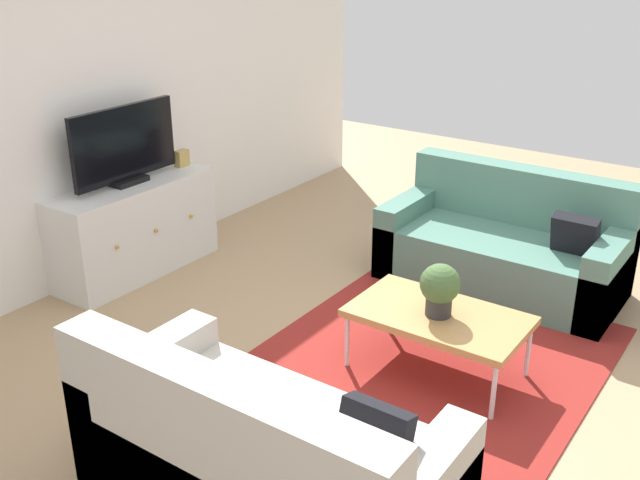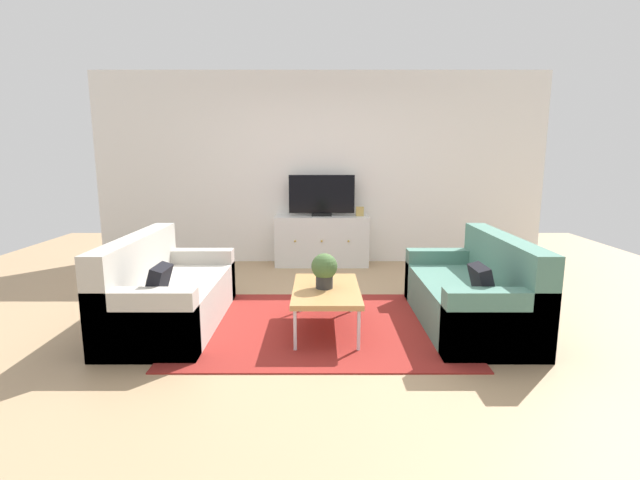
% 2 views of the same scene
% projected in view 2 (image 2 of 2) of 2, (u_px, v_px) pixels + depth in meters
% --- Properties ---
extents(ground_plane, '(10.00, 10.00, 0.00)m').
position_uv_depth(ground_plane, '(320.00, 321.00, 4.40)').
color(ground_plane, tan).
extents(wall_back, '(6.40, 0.12, 2.70)m').
position_uv_depth(wall_back, '(320.00, 169.00, 6.67)').
color(wall_back, white).
rests_on(wall_back, ground_plane).
extents(area_rug, '(2.50, 1.90, 0.01)m').
position_uv_depth(area_rug, '(320.00, 326.00, 4.25)').
color(area_rug, maroon).
rests_on(area_rug, ground_plane).
extents(couch_left_side, '(0.83, 1.68, 0.83)m').
position_uv_depth(couch_left_side, '(164.00, 296.00, 4.25)').
color(couch_left_side, '#B2ADA3').
rests_on(couch_left_side, ground_plane).
extents(couch_right_side, '(0.83, 1.68, 0.83)m').
position_uv_depth(couch_right_side, '(476.00, 296.00, 4.25)').
color(couch_right_side, '#4C7A6B').
rests_on(couch_right_side, ground_plane).
extents(coffee_table, '(0.59, 1.00, 0.39)m').
position_uv_depth(coffee_table, '(326.00, 291.00, 4.11)').
color(coffee_table, '#B7844C').
rests_on(coffee_table, ground_plane).
extents(potted_plant, '(0.23, 0.23, 0.31)m').
position_uv_depth(potted_plant, '(324.00, 269.00, 4.07)').
color(potted_plant, '#2D2D2D').
rests_on(potted_plant, coffee_table).
extents(tv_console, '(1.31, 0.47, 0.70)m').
position_uv_depth(tv_console, '(322.00, 241.00, 6.57)').
color(tv_console, silver).
rests_on(tv_console, ground_plane).
extents(flat_screen_tv, '(0.92, 0.16, 0.57)m').
position_uv_depth(flat_screen_tv, '(322.00, 196.00, 6.48)').
color(flat_screen_tv, black).
rests_on(flat_screen_tv, tv_console).
extents(mantel_clock, '(0.11, 0.07, 0.13)m').
position_uv_depth(mantel_clock, '(360.00, 211.00, 6.50)').
color(mantel_clock, tan).
rests_on(mantel_clock, tv_console).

